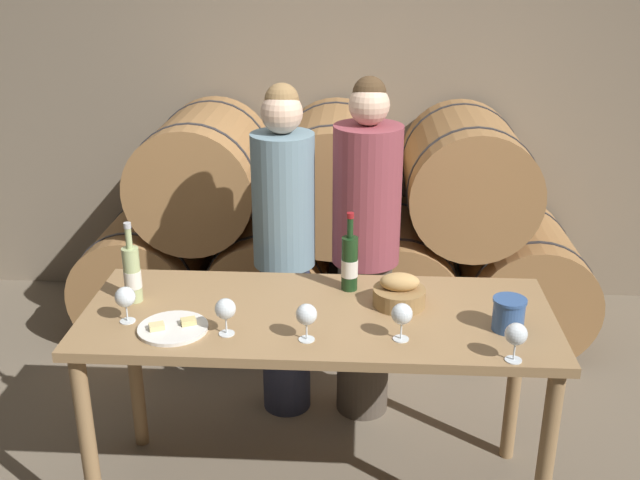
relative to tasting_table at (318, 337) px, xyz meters
The scene contains 15 objects.
stone_wall_back 2.29m from the tasting_table, 90.00° to the left, with size 10.00×0.12×3.20m.
barrel_stack 1.56m from the tasting_table, 90.00° to the left, with size 3.02×0.94×1.36m.
tasting_table is the anchor object (origin of this frame).
person_left 0.70m from the tasting_table, 106.85° to the left, with size 0.30×0.30×1.67m.
person_right 0.70m from the tasting_table, 74.19° to the left, with size 0.32×0.32×1.71m.
wine_bottle_red 0.34m from the tasting_table, 61.64° to the left, with size 0.07×0.07×0.34m.
wine_bottle_white 0.79m from the tasting_table, behind, with size 0.07×0.07×0.34m.
blue_crock 0.75m from the tasting_table, ahead, with size 0.13×0.13×0.13m.
bread_basket 0.37m from the tasting_table, 14.70° to the left, with size 0.21×0.21×0.14m.
cheese_plate 0.58m from the tasting_table, 162.09° to the right, with size 0.27×0.27×0.04m.
wine_glass_far_left 0.77m from the tasting_table, behind, with size 0.08×0.08×0.15m.
wine_glass_left 0.44m from the tasting_table, 149.54° to the right, with size 0.08×0.08×0.15m.
wine_glass_center 0.31m from the tasting_table, 97.25° to the right, with size 0.08×0.08×0.15m.
wine_glass_right 0.43m from the tasting_table, 31.75° to the right, with size 0.08×0.08×0.15m.
wine_glass_far_right 0.81m from the tasting_table, 24.68° to the right, with size 0.08×0.08×0.15m.
Camera 1 is at (0.16, -2.64, 2.26)m, focal length 42.00 mm.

